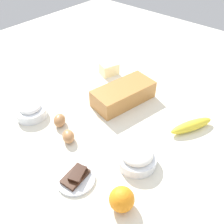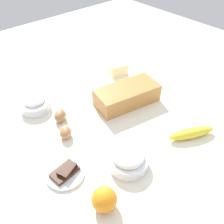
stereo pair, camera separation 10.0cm
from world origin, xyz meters
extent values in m
cube|color=silver|center=(0.00, 0.00, -0.01)|extent=(2.40, 2.40, 0.02)
cube|color=#B77A3D|center=(0.13, 0.04, 0.04)|extent=(0.30, 0.18, 0.08)
cube|color=black|center=(0.13, 0.04, 0.04)|extent=(0.29, 0.17, 0.07)
cylinder|color=white|center=(-0.11, -0.21, 0.02)|extent=(0.14, 0.14, 0.04)
torus|color=white|center=(-0.11, -0.21, 0.04)|extent=(0.14, 0.14, 0.01)
ellipsoid|color=white|center=(-0.11, -0.21, 0.05)|extent=(0.11, 0.11, 0.04)
cylinder|color=white|center=(-0.21, 0.27, 0.02)|extent=(0.13, 0.13, 0.04)
torus|color=white|center=(-0.21, 0.27, 0.04)|extent=(0.13, 0.13, 0.01)
ellipsoid|color=white|center=(-0.21, 0.27, 0.05)|extent=(0.09, 0.09, 0.03)
ellipsoid|color=yellow|center=(0.16, -0.28, 0.02)|extent=(0.19, 0.12, 0.04)
sphere|color=orange|center=(-0.27, -0.27, 0.04)|extent=(0.08, 0.08, 0.08)
cube|color=#F4EDB2|center=(0.26, 0.25, 0.03)|extent=(0.11, 0.09, 0.06)
ellipsoid|color=#A97245|center=(-0.16, 0.14, 0.02)|extent=(0.08, 0.08, 0.05)
ellipsoid|color=#B07748|center=(-0.20, 0.04, 0.02)|extent=(0.07, 0.08, 0.05)
cylinder|color=white|center=(-0.30, -0.10, 0.01)|extent=(0.13, 0.13, 0.01)
cube|color=#381E11|center=(-0.30, -0.10, 0.02)|extent=(0.10, 0.07, 0.01)
cube|color=black|center=(-0.29, -0.11, 0.03)|extent=(0.07, 0.06, 0.01)
camera|label=1|loc=(-0.57, -0.50, 0.70)|focal=39.51mm
camera|label=2|loc=(-0.50, -0.57, 0.70)|focal=39.51mm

